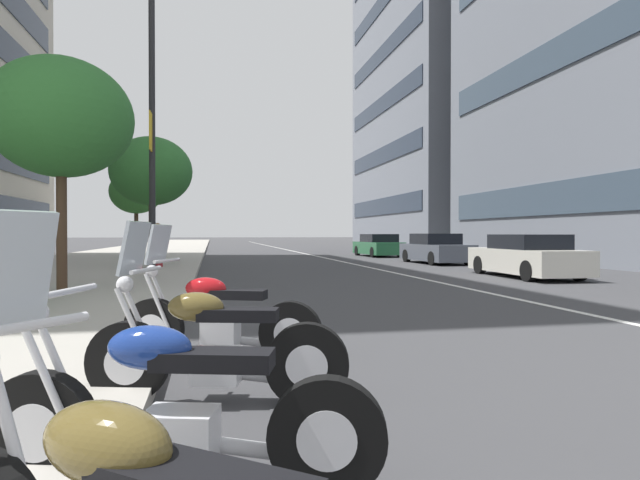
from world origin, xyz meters
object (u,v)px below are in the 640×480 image
object	(u,v)px
motorcycle_under_tarp	(176,415)
street_tree_mid_sidewalk	(151,171)
car_mid_block_traffic	(436,249)
street_tree_by_lamp_post	(136,192)
motorcycle_mid_row	(217,320)
pedestrian_on_plaza	(158,245)
car_lead_in_lane	(378,246)
street_tree_far_plaza	(61,118)
motorcycle_nearest_camera	(212,350)
car_approaching_light	(526,257)
street_lamp_with_banners	(165,92)

from	to	relation	value
motorcycle_under_tarp	street_tree_mid_sidewalk	bearing A→B (deg)	-67.82
car_mid_block_traffic	street_tree_by_lamp_post	size ratio (longest dim) A/B	0.95
motorcycle_mid_row	pedestrian_on_plaza	world-z (taller)	pedestrian_on_plaza
car_lead_in_lane	street_tree_far_plaza	world-z (taller)	street_tree_far_plaza
motorcycle_nearest_camera	street_tree_far_plaza	xyz separation A→B (m)	(7.91, 3.20, 3.45)
car_approaching_light	street_tree_far_plaza	distance (m)	13.78
car_mid_block_traffic	pedestrian_on_plaza	xyz separation A→B (m)	(-2.61, 12.29, 0.33)
street_tree_mid_sidewalk	pedestrian_on_plaza	xyz separation A→B (m)	(-1.95, -0.43, -2.95)
car_mid_block_traffic	motorcycle_mid_row	bearing A→B (deg)	147.75
car_lead_in_lane	street_tree_far_plaza	size ratio (longest dim) A/B	0.92
motorcycle_under_tarp	car_approaching_light	xyz separation A→B (m)	(12.13, -10.09, 0.23)
street_tree_mid_sidewalk	street_tree_by_lamp_post	bearing A→B (deg)	11.89
street_tree_mid_sidewalk	street_tree_by_lamp_post	world-z (taller)	street_tree_mid_sidewalk
motorcycle_mid_row	car_approaching_light	bearing A→B (deg)	-115.87
pedestrian_on_plaza	car_approaching_light	bearing A→B (deg)	179.43
car_lead_in_lane	street_tree_mid_sidewalk	size ratio (longest dim) A/B	0.90
motorcycle_under_tarp	car_mid_block_traffic	world-z (taller)	car_mid_block_traffic
motorcycle_under_tarp	car_lead_in_lane	bearing A→B (deg)	-94.59
street_tree_far_plaza	street_tree_mid_sidewalk	distance (m)	9.99
street_lamp_with_banners	pedestrian_on_plaza	size ratio (longest dim) A/B	5.62
street_tree_mid_sidewalk	pedestrian_on_plaza	bearing A→B (deg)	-167.60
car_mid_block_traffic	car_lead_in_lane	bearing A→B (deg)	0.75
car_mid_block_traffic	pedestrian_on_plaza	bearing A→B (deg)	100.69
motorcycle_mid_row	street_tree_mid_sidewalk	xyz separation A→B (m)	(16.43, 2.46, 3.48)
motorcycle_mid_row	pedestrian_on_plaza	bearing A→B (deg)	-61.15
motorcycle_mid_row	street_lamp_with_banners	bearing A→B (deg)	-61.37
car_lead_in_lane	street_tree_mid_sidewalk	distance (m)	15.40
street_tree_far_plaza	street_tree_mid_sidewalk	size ratio (longest dim) A/B	0.97
car_mid_block_traffic	street_tree_by_lamp_post	distance (m)	16.31
motorcycle_nearest_camera	street_tree_mid_sidewalk	bearing A→B (deg)	-67.67
car_lead_in_lane	street_tree_mid_sidewalk	bearing A→B (deg)	122.43
car_mid_block_traffic	street_tree_mid_sidewalk	distance (m)	13.15
motorcycle_mid_row	car_lead_in_lane	xyz separation A→B (m)	(24.90, -9.98, 0.20)
street_tree_far_plaza	street_tree_mid_sidewalk	world-z (taller)	street_tree_mid_sidewalk
street_tree_by_lamp_post	pedestrian_on_plaza	bearing A→B (deg)	-168.01
pedestrian_on_plaza	street_tree_mid_sidewalk	bearing A→B (deg)	-54.46
motorcycle_under_tarp	motorcycle_nearest_camera	xyz separation A→B (m)	(1.42, -0.19, 0.03)
car_mid_block_traffic	motorcycle_nearest_camera	bearing A→B (deg)	149.62
car_lead_in_lane	street_lamp_with_banners	size ratio (longest dim) A/B	0.50
street_tree_far_plaza	pedestrian_on_plaza	xyz separation A→B (m)	(8.01, -1.22, -2.92)
motorcycle_mid_row	street_tree_by_lamp_post	xyz separation A→B (m)	(24.21, 4.10, 3.23)
motorcycle_nearest_camera	street_tree_mid_sidewalk	size ratio (longest dim) A/B	0.41
car_approaching_light	street_tree_by_lamp_post	xyz separation A→B (m)	(14.95, 13.94, 3.03)
pedestrian_on_plaza	street_lamp_with_banners	bearing A→B (deg)	121.64
motorcycle_nearest_camera	motorcycle_mid_row	world-z (taller)	same
motorcycle_nearest_camera	car_approaching_light	bearing A→B (deg)	-118.08
car_approaching_light	car_lead_in_lane	size ratio (longest dim) A/B	1.01
street_tree_far_plaza	street_tree_by_lamp_post	world-z (taller)	street_tree_far_plaza
street_tree_by_lamp_post	street_tree_far_plaza	bearing A→B (deg)	-177.26
car_mid_block_traffic	street_lamp_with_banners	distance (m)	14.40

